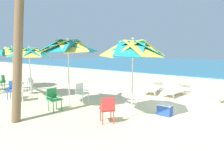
% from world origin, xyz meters
% --- Properties ---
extents(ground_plane, '(80.00, 80.00, 0.00)m').
position_xyz_m(ground_plane, '(0.00, 0.00, 0.00)').
color(ground_plane, beige).
extents(surf_foam, '(80.00, 0.70, 0.01)m').
position_xyz_m(surf_foam, '(0.00, 9.29, 0.01)').
color(surf_foam, white).
rests_on(surf_foam, ground).
extents(beach_umbrella_0, '(2.27, 2.27, 2.72)m').
position_xyz_m(beach_umbrella_0, '(-0.95, -2.17, 2.33)').
color(beach_umbrella_0, silver).
rests_on(beach_umbrella_0, ground).
extents(plastic_chair_0, '(0.63, 0.63, 0.87)m').
position_xyz_m(plastic_chair_0, '(-1.22, -3.21, 0.50)').
color(plastic_chair_0, red).
rests_on(plastic_chair_0, ground).
extents(beach_umbrella_1, '(2.38, 2.38, 2.79)m').
position_xyz_m(beach_umbrella_1, '(-3.59, -2.75, 2.43)').
color(beach_umbrella_1, silver).
rests_on(beach_umbrella_1, ground).
extents(plastic_chair_1, '(0.49, 0.46, 0.87)m').
position_xyz_m(plastic_chair_1, '(-3.70, -3.44, 0.50)').
color(plastic_chair_1, '#2D8C4C').
rests_on(plastic_chair_1, ground).
extents(plastic_chair_2, '(0.47, 0.45, 0.87)m').
position_xyz_m(plastic_chair_2, '(-3.62, -2.05, 0.50)').
color(plastic_chair_2, white).
rests_on(plastic_chair_2, ground).
extents(beach_umbrella_2, '(2.15, 2.15, 2.53)m').
position_xyz_m(beach_umbrella_2, '(-6.47, -2.78, 2.18)').
color(beach_umbrella_2, silver).
rests_on(beach_umbrella_2, ground).
extents(plastic_chair_3, '(0.63, 0.63, 0.87)m').
position_xyz_m(plastic_chair_3, '(-6.72, -3.55, 0.50)').
color(plastic_chair_3, blue).
rests_on(plastic_chair_3, ground).
extents(plastic_chair_4, '(0.58, 0.60, 0.87)m').
position_xyz_m(plastic_chair_4, '(-6.07, -3.57, 0.50)').
color(plastic_chair_4, white).
rests_on(plastic_chair_4, ground).
extents(plastic_chair_5, '(0.63, 0.62, 0.87)m').
position_xyz_m(plastic_chair_5, '(-7.21, -2.51, 0.50)').
color(plastic_chair_5, white).
rests_on(plastic_chair_5, ground).
extents(beach_umbrella_3, '(2.14, 2.14, 2.58)m').
position_xyz_m(beach_umbrella_3, '(-9.38, -2.23, 2.22)').
color(beach_umbrella_3, silver).
rests_on(beach_umbrella_3, ground).
extents(plastic_chair_6, '(0.44, 0.47, 0.87)m').
position_xyz_m(plastic_chair_6, '(-9.53, -2.91, 0.50)').
color(plastic_chair_6, '#2D8C4C').
rests_on(plastic_chair_6, ground).
extents(sun_lounger_1, '(0.84, 2.20, 0.62)m').
position_xyz_m(sun_lounger_1, '(-0.86, 2.04, 0.28)').
color(sun_lounger_1, white).
rests_on(sun_lounger_1, ground).
extents(sun_lounger_2, '(1.07, 2.23, 0.62)m').
position_xyz_m(sun_lounger_2, '(-2.11, 1.95, 0.28)').
color(sun_lounger_2, white).
rests_on(sun_lounger_2, ground).
extents(palm_tree_1, '(3.18, 3.14, 5.23)m').
position_xyz_m(palm_tree_1, '(-3.67, -4.70, 3.43)').
color(palm_tree_1, brown).
rests_on(palm_tree_1, ground).
extents(cooler_box, '(0.50, 0.34, 0.40)m').
position_xyz_m(cooler_box, '(-0.08, -1.36, 0.20)').
color(cooler_box, blue).
rests_on(cooler_box, ground).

